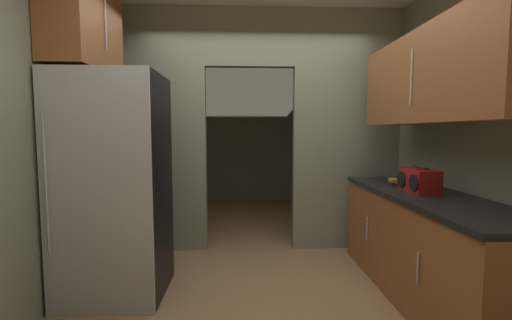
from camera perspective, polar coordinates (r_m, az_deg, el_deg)
name	(u,v)px	position (r m, az deg, el deg)	size (l,w,h in m)	color
ground	(265,307)	(2.96, 1.45, -23.20)	(20.00, 20.00, 0.00)	#93704C
kitchen_partition	(259,123)	(4.00, 0.51, 6.24)	(3.34, 0.12, 2.78)	gray
adjoining_room_shell	(252,131)	(5.96, -0.70, 4.80)	(3.34, 2.92, 2.78)	gray
refrigerator	(115,186)	(3.11, -22.44, -4.08)	(0.81, 0.78, 1.86)	black
lower_cabinet_run	(426,247)	(3.23, 26.51, -12.80)	(0.66, 2.16, 0.88)	brown
upper_cabinet_counterside	(434,77)	(3.11, 27.48, 12.17)	(0.36, 1.94, 0.73)	brown
upper_cabinet_fridgeside	(83,19)	(3.40, -26.81, 20.27)	(0.36, 0.89, 0.87)	brown
boombox	(419,181)	(3.18, 25.51, -3.11)	(0.21, 0.35, 0.22)	maroon
book_stack	(397,181)	(3.54, 22.46, -3.32)	(0.14, 0.17, 0.06)	black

